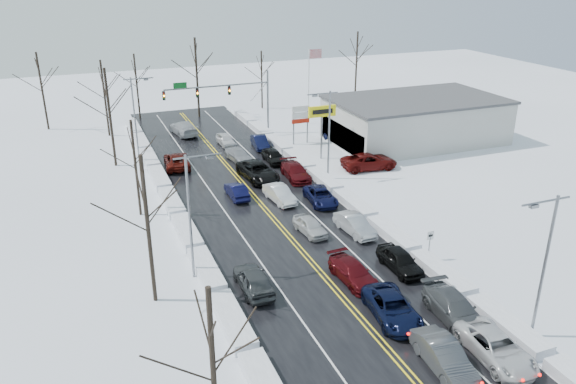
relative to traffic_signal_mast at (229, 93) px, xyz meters
name	(u,v)px	position (x,y,z in m)	size (l,w,h in m)	color
ground	(286,233)	(-3.45, -27.99, -5.48)	(160.00, 160.00, 0.00)	white
road_surface	(277,223)	(-3.45, -25.99, -5.47)	(14.00, 84.00, 0.01)	black
snow_bank_left	(188,238)	(-11.05, -25.99, -5.48)	(1.45, 72.00, 0.71)	white
snow_bank_right	(357,209)	(4.15, -25.99, -5.48)	(1.45, 72.00, 0.71)	white
traffic_signal_mast	(229,93)	(0.00, 0.00, 0.00)	(13.28, 0.39, 8.00)	slate
tires_plus_sign	(322,115)	(7.05, -12.00, -0.49)	(3.20, 0.34, 6.00)	slate
used_vehicles_sign	(301,117)	(7.05, -5.99, -2.16)	(2.20, 0.22, 4.65)	slate
speed_limit_sign	(430,240)	(4.75, -35.99, -3.84)	(0.55, 0.09, 2.35)	slate
flagpole	(310,80)	(11.72, 2.01, 0.45)	(1.87, 1.20, 10.00)	silver
dealership_building	(415,120)	(20.53, -9.99, -2.82)	(20.40, 12.40, 5.30)	#B4B5B0
streetlight_se	(543,258)	(4.85, -45.99, -0.17)	(3.20, 0.25, 9.00)	slate
streetlight_ne	(327,128)	(4.85, -17.99, -0.17)	(3.20, 0.25, 9.00)	slate
streetlight_sw	(192,207)	(-11.74, -31.99, -0.17)	(3.20, 0.25, 9.00)	slate
streetlight_nw	(136,111)	(-11.74, -3.99, -0.17)	(3.20, 0.25, 9.00)	slate
tree_left_a	(212,345)	(-14.45, -47.99, 0.81)	(3.60, 3.60, 9.00)	#2D231C
tree_left_b	(145,202)	(-14.95, -33.99, 1.51)	(4.00, 4.00, 10.00)	#2D231C
tree_left_c	(134,150)	(-13.95, -19.99, 0.46)	(3.40, 3.40, 8.50)	#2D231C
tree_left_d	(108,99)	(-14.65, -5.99, 1.86)	(4.20, 4.20, 10.50)	#2D231C
tree_left_e	(103,83)	(-14.25, 6.01, 1.16)	(3.80, 3.80, 9.50)	#2D231C
tree_far_a	(40,76)	(-21.45, 12.01, 1.51)	(4.00, 4.00, 10.00)	#2D231C
tree_far_b	(136,74)	(-9.45, 13.01, 0.81)	(3.60, 3.60, 9.00)	#2D231C
tree_far_c	(196,62)	(-1.45, 11.01, 2.21)	(4.40, 4.40, 11.00)	#2D231C
tree_far_d	(262,68)	(8.55, 12.51, 0.46)	(3.40, 3.40, 8.50)	#2D231C
tree_far_e	(357,52)	(24.55, 13.01, 1.86)	(4.20, 4.20, 10.50)	#2D231C
queued_car_1	(442,368)	(-1.51, -46.44, -5.48)	(1.66, 4.75, 1.57)	#424548
queued_car_2	(392,318)	(-1.63, -41.38, -5.48)	(2.42, 5.25, 1.46)	black
queued_car_3	(352,281)	(-1.85, -36.60, -5.48)	(1.93, 4.74, 1.38)	#46090D
queued_car_4	(310,233)	(-1.65, -28.78, -5.48)	(1.57, 3.90, 1.33)	#BDBDBF
queued_car_5	(280,201)	(-1.60, -21.70, -5.48)	(1.54, 4.41, 1.45)	silver
queued_car_6	(258,179)	(-1.62, -15.58, -5.48)	(2.82, 6.11, 1.70)	black
queued_car_7	(239,161)	(-1.81, -9.36, -5.48)	(1.88, 4.62, 1.34)	#919398
queued_car_8	(226,145)	(-1.57, -3.27, -5.48)	(1.62, 4.03, 1.37)	silver
queued_car_10	(494,358)	(1.68, -46.81, -5.48)	(2.43, 5.28, 1.47)	silver
queued_car_11	(453,319)	(1.83, -42.93, -5.48)	(2.19, 5.39, 1.56)	#444649
queued_car_12	(399,270)	(1.99, -36.48, -5.48)	(1.79, 4.46, 1.52)	black
queued_car_13	(354,233)	(1.75, -30.04, -5.48)	(1.56, 4.48, 1.48)	#A5A7AD
queued_car_14	(320,203)	(1.77, -23.38, -5.48)	(2.21, 4.79, 1.33)	black
queued_car_15	(295,179)	(1.96, -16.82, -5.48)	(2.12, 5.21, 1.51)	#45090C
queued_car_16	(274,162)	(1.60, -11.37, -5.48)	(1.73, 4.29, 1.46)	black
queued_car_17	(260,148)	(1.92, -5.86, -5.48)	(1.53, 4.38, 1.44)	black
oncoming_car_0	(237,198)	(-5.02, -19.42, -5.48)	(1.43, 4.09, 1.35)	#0B0C33
oncoming_car_1	(177,167)	(-8.59, -9.02, -5.48)	(2.51, 5.43, 1.51)	#4E0F0A
oncoming_car_2	(184,134)	(-5.34, 3.00, -5.48)	(2.39, 5.88, 1.71)	#ABAEB4
oncoming_car_3	(254,290)	(-8.60, -35.22, -5.48)	(1.90, 4.73, 1.61)	#383A3C
parked_car_0	(369,169)	(10.37, -16.99, -5.48)	(2.78, 6.02, 1.67)	#4A0B09
parked_car_1	(368,151)	(13.37, -11.50, -5.48)	(2.01, 4.95, 1.44)	#3E4143
parked_car_2	(337,142)	(11.49, -7.06, -5.48)	(1.74, 4.32, 1.47)	black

